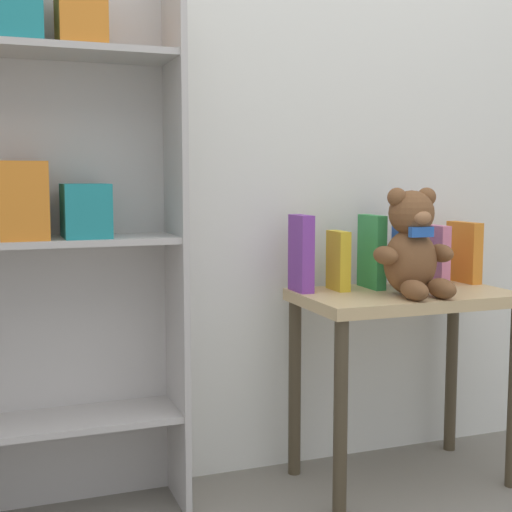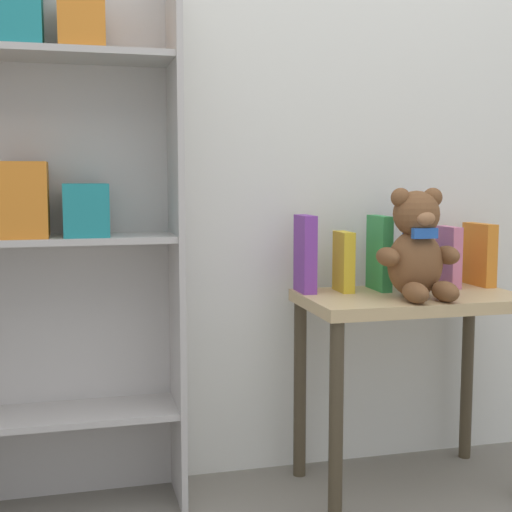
{
  "view_description": "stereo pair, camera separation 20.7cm",
  "coord_description": "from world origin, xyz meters",
  "px_view_note": "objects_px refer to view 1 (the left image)",
  "views": [
    {
      "loc": [
        -0.96,
        -0.88,
        0.95
      ],
      "look_at": [
        -0.25,
        1.05,
        0.73
      ],
      "focal_mm": 50.0,
      "sensor_mm": 36.0,
      "label": 1
    },
    {
      "loc": [
        -0.76,
        -0.94,
        0.95
      ],
      "look_at": [
        -0.25,
        1.05,
        0.73
      ],
      "focal_mm": 50.0,
      "sensor_mm": 36.0,
      "label": 2
    }
  ],
  "objects_px": {
    "teddy_bear": "(413,247)",
    "bookshelf_side": "(52,205)",
    "book_standing_purple": "(301,253)",
    "book_standing_blue": "(404,249)",
    "display_table": "(404,325)",
    "book_standing_orange": "(464,252)",
    "book_standing_pink": "(436,255)",
    "book_standing_yellow": "(338,261)",
    "book_standing_green": "(372,252)"
  },
  "relations": [
    {
      "from": "teddy_bear",
      "to": "bookshelf_side",
      "type": "bearing_deg",
      "value": 168.9
    },
    {
      "from": "book_standing_purple",
      "to": "book_standing_blue",
      "type": "height_order",
      "value": "book_standing_blue"
    },
    {
      "from": "bookshelf_side",
      "to": "book_standing_purple",
      "type": "bearing_deg",
      "value": -1.57
    },
    {
      "from": "display_table",
      "to": "book_standing_blue",
      "type": "height_order",
      "value": "book_standing_blue"
    },
    {
      "from": "bookshelf_side",
      "to": "book_standing_orange",
      "type": "relative_size",
      "value": 7.75
    },
    {
      "from": "teddy_bear",
      "to": "book_standing_pink",
      "type": "relative_size",
      "value": 1.64
    },
    {
      "from": "book_standing_orange",
      "to": "bookshelf_side",
      "type": "bearing_deg",
      "value": 177.39
    },
    {
      "from": "teddy_bear",
      "to": "book_standing_pink",
      "type": "xyz_separation_m",
      "value": [
        0.19,
        0.16,
        -0.05
      ]
    },
    {
      "from": "book_standing_yellow",
      "to": "bookshelf_side",
      "type": "bearing_deg",
      "value": 178.46
    },
    {
      "from": "bookshelf_side",
      "to": "book_standing_green",
      "type": "distance_m",
      "value": 0.99
    },
    {
      "from": "teddy_bear",
      "to": "book_standing_green",
      "type": "xyz_separation_m",
      "value": [
        -0.04,
        0.16,
        -0.03
      ]
    },
    {
      "from": "display_table",
      "to": "book_standing_blue",
      "type": "xyz_separation_m",
      "value": [
        0.06,
        0.11,
        0.23
      ]
    },
    {
      "from": "book_standing_green",
      "to": "book_standing_orange",
      "type": "xyz_separation_m",
      "value": [
        0.36,
        0.01,
        -0.02
      ]
    },
    {
      "from": "book_standing_purple",
      "to": "book_standing_yellow",
      "type": "relative_size",
      "value": 1.28
    },
    {
      "from": "teddy_bear",
      "to": "book_standing_blue",
      "type": "relative_size",
      "value": 1.32
    },
    {
      "from": "bookshelf_side",
      "to": "book_standing_pink",
      "type": "relative_size",
      "value": 8.03
    },
    {
      "from": "bookshelf_side",
      "to": "book_standing_green",
      "type": "xyz_separation_m",
      "value": [
        0.97,
        -0.03,
        -0.16
      ]
    },
    {
      "from": "teddy_bear",
      "to": "book_standing_blue",
      "type": "xyz_separation_m",
      "value": [
        0.07,
        0.17,
        -0.02
      ]
    },
    {
      "from": "teddy_bear",
      "to": "book_standing_green",
      "type": "relative_size",
      "value": 1.38
    },
    {
      "from": "book_standing_yellow",
      "to": "book_standing_pink",
      "type": "bearing_deg",
      "value": 0.77
    },
    {
      "from": "bookshelf_side",
      "to": "display_table",
      "type": "xyz_separation_m",
      "value": [
        1.03,
        -0.14,
        -0.38
      ]
    },
    {
      "from": "book_standing_orange",
      "to": "book_standing_blue",
      "type": "bearing_deg",
      "value": 179.86
    },
    {
      "from": "book_standing_orange",
      "to": "book_standing_yellow",
      "type": "bearing_deg",
      "value": 179.92
    },
    {
      "from": "book_standing_yellow",
      "to": "book_standing_purple",
      "type": "bearing_deg",
      "value": 172.84
    },
    {
      "from": "display_table",
      "to": "book_standing_pink",
      "type": "distance_m",
      "value": 0.29
    },
    {
      "from": "book_standing_yellow",
      "to": "book_standing_pink",
      "type": "xyz_separation_m",
      "value": [
        0.36,
        -0.0,
        0.0
      ]
    },
    {
      "from": "display_table",
      "to": "book_standing_purple",
      "type": "relative_size",
      "value": 2.77
    },
    {
      "from": "display_table",
      "to": "book_standing_purple",
      "type": "distance_m",
      "value": 0.39
    },
    {
      "from": "display_table",
      "to": "book_standing_orange",
      "type": "distance_m",
      "value": 0.38
    },
    {
      "from": "display_table",
      "to": "book_standing_green",
      "type": "bearing_deg",
      "value": 120.16
    },
    {
      "from": "book_standing_green",
      "to": "book_standing_blue",
      "type": "distance_m",
      "value": 0.12
    },
    {
      "from": "bookshelf_side",
      "to": "book_standing_purple",
      "type": "relative_size",
      "value": 6.63
    },
    {
      "from": "book_standing_green",
      "to": "book_standing_pink",
      "type": "height_order",
      "value": "book_standing_green"
    },
    {
      "from": "teddy_bear",
      "to": "book_standing_pink",
      "type": "height_order",
      "value": "teddy_bear"
    },
    {
      "from": "book_standing_blue",
      "to": "book_standing_pink",
      "type": "bearing_deg",
      "value": -4.39
    },
    {
      "from": "book_standing_green",
      "to": "book_standing_blue",
      "type": "bearing_deg",
      "value": 3.05
    },
    {
      "from": "book_standing_purple",
      "to": "book_standing_pink",
      "type": "height_order",
      "value": "book_standing_purple"
    },
    {
      "from": "book_standing_green",
      "to": "book_standing_yellow",
      "type": "bearing_deg",
      "value": -177.85
    },
    {
      "from": "book_standing_green",
      "to": "book_standing_pink",
      "type": "bearing_deg",
      "value": 0.29
    },
    {
      "from": "book_standing_blue",
      "to": "teddy_bear",
      "type": "bearing_deg",
      "value": -114.57
    },
    {
      "from": "book_standing_purple",
      "to": "book_standing_pink",
      "type": "distance_m",
      "value": 0.48
    },
    {
      "from": "book_standing_purple",
      "to": "bookshelf_side",
      "type": "bearing_deg",
      "value": 179.22
    },
    {
      "from": "book_standing_blue",
      "to": "display_table",
      "type": "bearing_deg",
      "value": -120.03
    },
    {
      "from": "teddy_bear",
      "to": "book_standing_orange",
      "type": "distance_m",
      "value": 0.36
    },
    {
      "from": "teddy_bear",
      "to": "book_standing_pink",
      "type": "distance_m",
      "value": 0.26
    },
    {
      "from": "book_standing_purple",
      "to": "book_standing_yellow",
      "type": "bearing_deg",
      "value": -7.32
    },
    {
      "from": "display_table",
      "to": "book_standing_pink",
      "type": "bearing_deg",
      "value": 29.03
    },
    {
      "from": "book_standing_purple",
      "to": "book_standing_orange",
      "type": "xyz_separation_m",
      "value": [
        0.6,
        -0.0,
        -0.02
      ]
    },
    {
      "from": "book_standing_pink",
      "to": "book_standing_orange",
      "type": "relative_size",
      "value": 0.96
    },
    {
      "from": "book_standing_purple",
      "to": "book_standing_green",
      "type": "xyz_separation_m",
      "value": [
        0.24,
        -0.01,
        -0.0
      ]
    }
  ]
}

